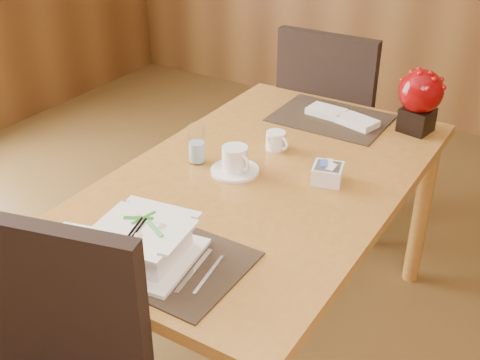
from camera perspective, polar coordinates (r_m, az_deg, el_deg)
The scene contains 12 objects.
dining_table at distance 2.09m, azimuth 2.20°, elevation -1.84°, with size 0.90×1.50×0.75m.
placemat_near at distance 1.66m, azimuth -7.32°, elevation -7.37°, with size 0.45×0.33×0.01m, color black.
placemat_far at distance 2.48m, azimuth 8.60°, elevation 5.83°, with size 0.45×0.33×0.01m, color black.
soup_setting at distance 1.63m, azimuth -9.05°, elevation -5.93°, with size 0.30×0.30×0.11m.
coffee_cup at distance 2.04m, azimuth -0.48°, elevation 1.77°, with size 0.17×0.17×0.09m.
water_glass at distance 2.09m, azimuth -4.14°, elevation 3.44°, with size 0.06×0.06×0.14m, color silver.
creamer_jug at distance 2.20m, azimuth 3.40°, elevation 3.77°, with size 0.09×0.09×0.07m, color white, non-canonical shape.
sugar_caddy at distance 2.01m, azimuth 8.30°, elevation 0.60°, with size 0.10×0.10×0.06m, color white.
berry_decor at distance 2.39m, azimuth 16.72°, elevation 7.53°, with size 0.17×0.17×0.25m.
napkins_far at distance 2.46m, azimuth 9.83°, elevation 5.88°, with size 0.30×0.11×0.03m, color white, non-canonical shape.
bread_plate at distance 1.77m, azimuth -15.51°, elevation -5.47°, with size 0.14×0.14×0.01m, color white.
far_chair at distance 2.89m, azimuth 8.76°, elevation 5.59°, with size 0.48×0.49×1.02m.
Camera 1 is at (0.87, -0.95, 1.75)m, focal length 45.00 mm.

